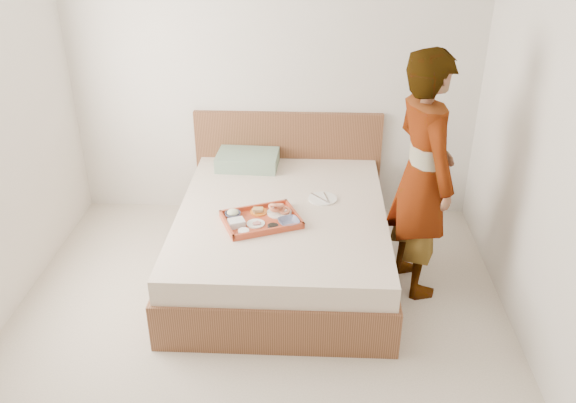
# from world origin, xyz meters

# --- Properties ---
(ground) EXTENTS (3.50, 4.00, 0.01)m
(ground) POSITION_xyz_m (0.00, 0.00, 0.00)
(ground) COLOR beige
(ground) RESTS_ON ground
(wall_back) EXTENTS (3.50, 0.01, 2.60)m
(wall_back) POSITION_xyz_m (0.00, 2.00, 1.30)
(wall_back) COLOR silver
(wall_back) RESTS_ON ground
(wall_right) EXTENTS (0.01, 4.00, 2.60)m
(wall_right) POSITION_xyz_m (1.75, 0.00, 1.30)
(wall_right) COLOR silver
(wall_right) RESTS_ON ground
(bed) EXTENTS (1.65, 2.00, 0.53)m
(bed) POSITION_xyz_m (0.13, 1.00, 0.27)
(bed) COLOR brown
(bed) RESTS_ON ground
(headboard) EXTENTS (1.65, 0.06, 0.95)m
(headboard) POSITION_xyz_m (0.13, 1.97, 0.47)
(headboard) COLOR brown
(headboard) RESTS_ON ground
(pillow) EXTENTS (0.53, 0.37, 0.12)m
(pillow) POSITION_xyz_m (-0.21, 1.76, 0.59)
(pillow) COLOR gray
(pillow) RESTS_ON bed
(tray) EXTENTS (0.64, 0.56, 0.05)m
(tray) POSITION_xyz_m (-0.01, 0.80, 0.55)
(tray) COLOR #AB3C20
(tray) RESTS_ON bed
(prawn_plate) EXTENTS (0.24, 0.24, 0.01)m
(prawn_plate) POSITION_xyz_m (0.11, 0.91, 0.55)
(prawn_plate) COLOR white
(prawn_plate) RESTS_ON tray
(navy_bowl_big) EXTENTS (0.20, 0.20, 0.04)m
(navy_bowl_big) POSITION_xyz_m (0.19, 0.75, 0.56)
(navy_bowl_big) COLOR #1E254F
(navy_bowl_big) RESTS_ON tray
(sauce_dish) EXTENTS (0.10, 0.10, 0.03)m
(sauce_dish) POSITION_xyz_m (0.08, 0.68, 0.56)
(sauce_dish) COLOR black
(sauce_dish) RESTS_ON tray
(meat_plate) EXTENTS (0.17, 0.17, 0.01)m
(meat_plate) POSITION_xyz_m (-0.04, 0.74, 0.55)
(meat_plate) COLOR white
(meat_plate) RESTS_ON tray
(bread_plate) EXTENTS (0.17, 0.17, 0.01)m
(bread_plate) POSITION_xyz_m (-0.04, 0.92, 0.55)
(bread_plate) COLOR orange
(bread_plate) RESTS_ON tray
(salad_bowl) EXTENTS (0.15, 0.15, 0.04)m
(salad_bowl) POSITION_xyz_m (-0.22, 0.84, 0.56)
(salad_bowl) COLOR #1E254F
(salad_bowl) RESTS_ON tray
(plastic_tub) EXTENTS (0.14, 0.13, 0.05)m
(plastic_tub) POSITION_xyz_m (-0.18, 0.71, 0.57)
(plastic_tub) COLOR silver
(plastic_tub) RESTS_ON tray
(cheese_round) EXTENTS (0.10, 0.10, 0.03)m
(cheese_round) POSITION_xyz_m (-0.12, 0.61, 0.56)
(cheese_round) COLOR white
(cheese_round) RESTS_ON tray
(dinner_plate) EXTENTS (0.29, 0.29, 0.01)m
(dinner_plate) POSITION_xyz_m (0.44, 1.18, 0.54)
(dinner_plate) COLOR white
(dinner_plate) RESTS_ON bed
(person) EXTENTS (0.61, 0.75, 1.80)m
(person) POSITION_xyz_m (1.12, 0.86, 0.90)
(person) COLOR silver
(person) RESTS_ON ground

